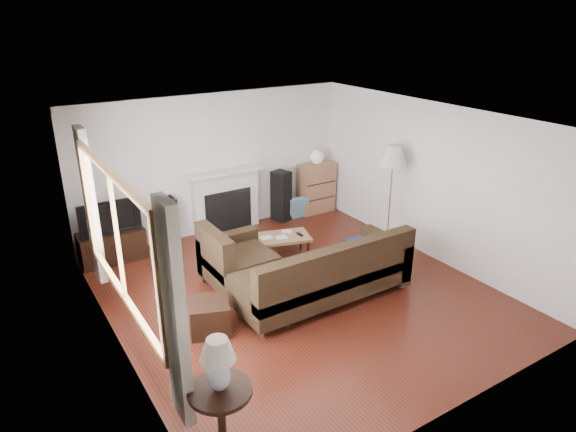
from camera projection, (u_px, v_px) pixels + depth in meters
room at (300, 213)px, 6.89m from camera, size 5.10×5.60×2.54m
window at (117, 238)px, 5.41m from camera, size 0.12×2.74×1.54m
curtain_near at (175, 316)px, 4.30m from camera, size 0.10×0.35×2.10m
curtain_far at (91, 207)px, 6.68m from camera, size 0.10×0.35×2.10m
fireplace at (226, 200)px, 9.29m from camera, size 1.40×0.26×1.15m
tv_stand at (112, 246)px, 8.25m from camera, size 1.02×0.46×0.51m
television at (108, 216)px, 8.05m from camera, size 0.95×0.12×0.55m
speaker_left at (169, 222)px, 8.72m from camera, size 0.25×0.30×0.86m
speaker_right at (281, 196)px, 9.78m from camera, size 0.35×0.39×0.97m
bookshelf at (316, 188)px, 10.19m from camera, size 0.72×0.34×1.00m
globe_lamp at (317, 157)px, 9.95m from camera, size 0.26×0.26×0.26m
sectional_sofa at (322, 270)px, 7.08m from camera, size 2.74×2.00×0.88m
coffee_table at (279, 247)px, 8.37m from camera, size 1.08×0.79×0.38m
footstool at (210, 316)px, 6.45m from camera, size 0.63×0.63×0.41m
floor_lamp at (390, 197)px, 8.55m from camera, size 0.57×0.57×1.76m
side_table at (222, 421)px, 4.60m from camera, size 0.57×0.57×0.72m
table_lamp at (218, 365)px, 4.37m from camera, size 0.32×0.32×0.51m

